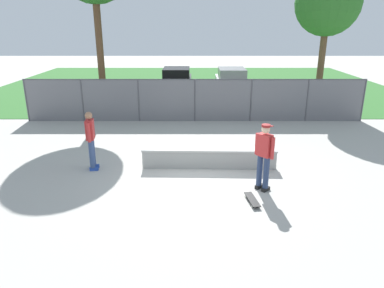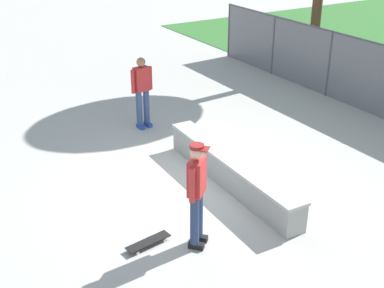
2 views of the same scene
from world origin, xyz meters
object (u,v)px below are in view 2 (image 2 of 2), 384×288
at_px(skateboarder, 197,191).
at_px(bystander, 142,90).
at_px(concrete_ledge, 231,171).
at_px(skateboard, 148,242).

xyz_separation_m(skateboarder, bystander, (-4.95, 1.44, -0.02)).
height_order(skateboarder, bystander, skateboarder).
bearing_deg(concrete_ledge, skateboard, -67.07).
relative_size(skateboarder, skateboard, 2.24).
height_order(skateboarder, skateboard, skateboarder).
bearing_deg(skateboard, skateboarder, 62.35).
bearing_deg(bystander, concrete_ledge, 3.11).
xyz_separation_m(skateboard, bystander, (-4.58, 2.15, 0.94)).
bearing_deg(concrete_ledge, bystander, -176.89).
distance_m(skateboard, bystander, 5.14).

